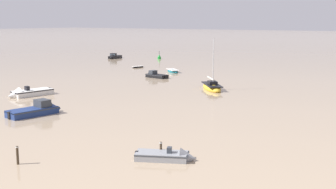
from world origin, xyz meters
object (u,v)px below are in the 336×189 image
(mooring_post_left, at_px, (18,156))
(sailboat_moored_0, at_px, (212,87))
(motorboat_moored_4, at_px, (26,94))
(rowboat_moored_0, at_px, (173,71))
(motorboat_moored_1, at_px, (171,157))
(motorboat_moored_2, at_px, (114,57))
(motorboat_moored_3, at_px, (40,111))
(mooring_post_near, at_px, (161,149))
(channel_buoy, at_px, (159,57))
(rowboat_moored_3, at_px, (138,67))
(motorboat_moored_0, at_px, (154,76))

(mooring_post_left, bearing_deg, sailboat_moored_0, 97.07)
(sailboat_moored_0, xyz_separation_m, motorboat_moored_4, (-17.88, -19.07, -0.05))
(rowboat_moored_0, relative_size, motorboat_moored_1, 0.98)
(motorboat_moored_2, bearing_deg, motorboat_moored_3, 17.87)
(sailboat_moored_0, height_order, motorboat_moored_3, sailboat_moored_0)
(motorboat_moored_1, distance_m, motorboat_moored_2, 85.72)
(mooring_post_near, bearing_deg, channel_buoy, 125.28)
(motorboat_moored_1, bearing_deg, mooring_post_near, 138.48)
(rowboat_moored_0, xyz_separation_m, mooring_post_left, (21.25, -52.15, 0.44))
(rowboat_moored_0, xyz_separation_m, motorboat_moored_3, (9.25, -40.17, 0.15))
(rowboat_moored_0, distance_m, motorboat_moored_1, 54.20)
(sailboat_moored_0, xyz_separation_m, mooring_post_left, (4.65, -37.46, 0.30))
(motorboat_moored_2, distance_m, rowboat_moored_3, 23.55)
(motorboat_moored_1, height_order, motorboat_moored_3, motorboat_moored_3)
(sailboat_moored_0, bearing_deg, channel_buoy, -177.63)
(motorboat_moored_2, relative_size, mooring_post_near, 4.73)
(channel_buoy, xyz_separation_m, mooring_post_left, (40.09, -74.26, 0.18))
(motorboat_moored_0, bearing_deg, mooring_post_near, 135.17)
(motorboat_moored_2, bearing_deg, mooring_post_near, 26.86)
(sailboat_moored_0, distance_m, channel_buoy, 51.09)
(channel_buoy, relative_size, mooring_post_near, 1.85)
(motorboat_moored_2, bearing_deg, motorboat_moored_0, 34.72)
(rowboat_moored_0, bearing_deg, channel_buoy, -9.85)
(motorboat_moored_1, xyz_separation_m, motorboat_moored_2, (-59.38, 61.82, 0.11))
(sailboat_moored_0, height_order, rowboat_moored_3, sailboat_moored_0)
(motorboat_moored_4, xyz_separation_m, mooring_post_left, (22.53, -18.39, 0.35))
(mooring_post_left, bearing_deg, motorboat_moored_0, 114.27)
(rowboat_moored_0, relative_size, rowboat_moored_3, 1.52)
(sailboat_moored_0, xyz_separation_m, motorboat_moored_2, (-46.26, 31.19, -0.02))
(rowboat_moored_3, bearing_deg, motorboat_moored_1, 55.18)
(motorboat_moored_0, relative_size, channel_buoy, 2.18)
(sailboat_moored_0, distance_m, mooring_post_near, 32.63)
(motorboat_moored_2, height_order, motorboat_moored_4, motorboat_moored_2)
(sailboat_moored_0, xyz_separation_m, channel_buoy, (-35.45, 36.80, 0.12))
(motorboat_moored_2, relative_size, motorboat_moored_3, 0.92)
(channel_buoy, height_order, mooring_post_near, channel_buoy)
(rowboat_moored_3, relative_size, motorboat_moored_4, 0.47)
(mooring_post_near, xyz_separation_m, mooring_post_left, (-7.39, -7.14, 0.09))
(motorboat_moored_4, height_order, mooring_post_near, motorboat_moored_4)
(motorboat_moored_3, bearing_deg, motorboat_moored_1, -94.84)
(motorboat_moored_3, relative_size, mooring_post_near, 5.15)
(mooring_post_near, relative_size, mooring_post_left, 0.85)
(motorboat_moored_0, bearing_deg, motorboat_moored_3, 112.25)
(motorboat_moored_0, relative_size, motorboat_moored_1, 1.07)
(motorboat_moored_4, relative_size, mooring_post_near, 5.17)
(motorboat_moored_0, xyz_separation_m, motorboat_moored_1, (28.15, -36.81, -0.07))
(motorboat_moored_0, distance_m, sailboat_moored_0, 16.25)
(rowboat_moored_3, height_order, mooring_post_left, mooring_post_left)
(rowboat_moored_0, bearing_deg, mooring_post_left, 151.87)
(motorboat_moored_0, height_order, motorboat_moored_4, motorboat_moored_4)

